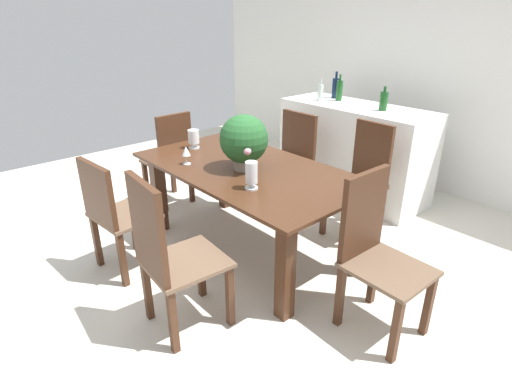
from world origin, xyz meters
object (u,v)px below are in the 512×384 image
at_px(dining_table, 248,184).
at_px(wine_bottle_green, 320,92).
at_px(kitchen_counter, 353,151).
at_px(chair_head_end, 171,156).
at_px(chair_near_left, 113,211).
at_px(crystal_vase_center_near, 251,174).
at_px(wine_glass, 186,152).
at_px(wine_bottle_amber, 336,88).
at_px(chair_foot_end, 375,247).
at_px(crystal_vase_left, 242,133).
at_px(wine_bottle_clear, 339,90).
at_px(chair_far_left, 292,154).
at_px(crystal_vase_right, 194,138).
at_px(chair_far_right, 363,176).
at_px(chair_near_right, 167,252).
at_px(wine_bottle_tall, 384,101).
at_px(flower_centerpiece, 244,140).
at_px(potted_plant_floor, 234,138).

distance_m(dining_table, wine_bottle_green, 1.73).
xyz_separation_m(dining_table, kitchen_counter, (-0.15, 1.65, -0.11)).
relative_size(chair_head_end, kitchen_counter, 0.60).
height_order(chair_near_left, crystal_vase_center_near, crystal_vase_center_near).
xyz_separation_m(chair_head_end, wine_glass, (0.83, -0.32, 0.32)).
xyz_separation_m(crystal_vase_center_near, wine_bottle_amber, (-0.92, 2.06, 0.24)).
relative_size(chair_foot_end, crystal_vase_center_near, 5.17).
xyz_separation_m(crystal_vase_left, wine_bottle_clear, (0.04, 1.36, 0.24)).
height_order(chair_far_left, chair_head_end, chair_head_end).
bearing_deg(crystal_vase_center_near, crystal_vase_right, 167.96).
distance_m(chair_far_left, wine_bottle_green, 0.81).
distance_m(chair_near_left, crystal_vase_right, 1.03).
bearing_deg(chair_near_left, crystal_vase_center_near, -142.10).
xyz_separation_m(wine_glass, wine_bottle_clear, (-0.07, 2.03, 0.25)).
distance_m(chair_far_right, wine_bottle_clear, 1.27).
bearing_deg(kitchen_counter, chair_far_right, -49.07).
relative_size(chair_near_right, crystal_vase_center_near, 5.33).
relative_size(chair_near_right, chair_foot_end, 1.03).
distance_m(crystal_vase_right, wine_bottle_green, 1.62).
height_order(chair_head_end, crystal_vase_right, chair_head_end).
height_order(chair_near_left, crystal_vase_left, crystal_vase_left).
distance_m(chair_far_left, wine_bottle_tall, 1.04).
distance_m(crystal_vase_left, wine_bottle_tall, 1.45).
height_order(chair_foot_end, wine_bottle_clear, wine_bottle_clear).
distance_m(flower_centerpiece, crystal_vase_left, 0.64).
xyz_separation_m(crystal_vase_left, wine_glass, (0.11, -0.67, -0.00)).
xyz_separation_m(crystal_vase_center_near, wine_bottle_green, (-0.93, 1.82, 0.22)).
xyz_separation_m(chair_far_left, wine_glass, (0.05, -1.29, 0.32)).
height_order(crystal_vase_left, potted_plant_floor, crystal_vase_left).
bearing_deg(crystal_vase_right, flower_centerpiece, -0.31).
xyz_separation_m(dining_table, crystal_vase_center_near, (0.35, -0.26, 0.26)).
distance_m(wine_glass, wine_bottle_clear, 2.05).
bearing_deg(chair_head_end, wine_glass, 66.60).
height_order(dining_table, wine_bottle_amber, wine_bottle_amber).
bearing_deg(wine_glass, dining_table, 39.84).
relative_size(dining_table, wine_glass, 12.48).
relative_size(wine_glass, wine_bottle_amber, 0.52).
bearing_deg(chair_near_left, wine_glass, -98.02).
xyz_separation_m(chair_foot_end, wine_glass, (-1.58, -0.32, 0.30)).
bearing_deg(chair_foot_end, chair_far_left, 61.27).
bearing_deg(chair_far_left, wine_bottle_clear, 90.98).
height_order(chair_foot_end, crystal_vase_center_near, chair_foot_end).
height_order(chair_near_left, wine_glass, chair_near_left).
height_order(chair_near_right, crystal_vase_left, chair_near_right).
bearing_deg(chair_far_left, crystal_vase_center_near, -58.52).
height_order(chair_far_left, crystal_vase_center_near, chair_far_left).
bearing_deg(chair_foot_end, wine_bottle_green, 51.01).
relative_size(crystal_vase_right, potted_plant_floor, 0.32).
bearing_deg(wine_bottle_green, chair_near_left, -86.20).
xyz_separation_m(chair_far_right, wine_bottle_green, (-1.02, 0.58, 0.53)).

